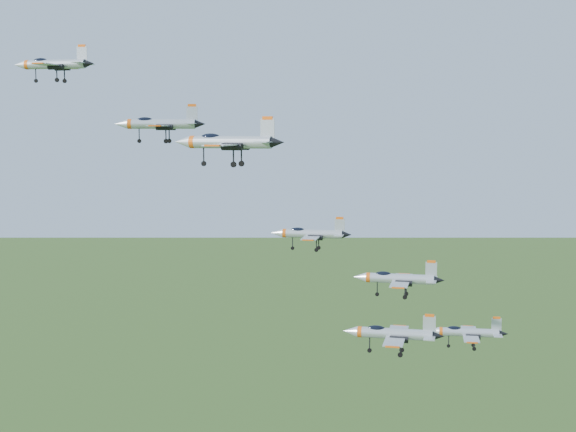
{
  "coord_description": "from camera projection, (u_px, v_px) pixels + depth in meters",
  "views": [
    {
      "loc": [
        10.92,
        -109.53,
        133.55
      ],
      "look_at": [
        9.9,
        -1.9,
        121.99
      ],
      "focal_mm": 50.0,
      "sensor_mm": 36.0,
      "label": 1
    }
  ],
  "objects": [
    {
      "name": "jet_left_high",
      "position": [
        159.0,
        124.0,
        106.93
      ],
      "size": [
        12.36,
        10.18,
        3.31
      ],
      "rotation": [
        0.0,
        0.0,
        -0.04
      ],
      "color": "#B0B7BE"
    },
    {
      "name": "jet_right_low",
      "position": [
        397.0,
        278.0,
        96.71
      ],
      "size": [
        11.03,
        9.29,
        2.97
      ],
      "rotation": [
        0.0,
        0.0,
        -0.21
      ],
      "color": "#B0B7BE"
    },
    {
      "name": "jet_extra",
      "position": [
        466.0,
        332.0,
        122.93
      ],
      "size": [
        12.25,
        10.24,
        3.28
      ],
      "rotation": [
        0.0,
        0.0,
        -0.15
      ],
      "color": "#B0B7BE"
    },
    {
      "name": "jet_right_high",
      "position": [
        227.0,
        142.0,
        88.95
      ],
      "size": [
        12.9,
        11.01,
        3.53
      ],
      "rotation": [
        0.0,
        0.0,
        -0.31
      ],
      "color": "#B0B7BE"
    },
    {
      "name": "jet_trail",
      "position": [
        392.0,
        333.0,
        107.09
      ],
      "size": [
        13.53,
        11.4,
        3.64
      ],
      "rotation": [
        0.0,
        0.0,
        -0.21
      ],
      "color": "#B0B7BE"
    },
    {
      "name": "jet_lead",
      "position": [
        53.0,
        64.0,
        122.39
      ],
      "size": [
        13.37,
        11.25,
        3.59
      ],
      "rotation": [
        0.0,
        0.0,
        -0.2
      ],
      "color": "#B0B7BE"
    },
    {
      "name": "jet_left_low",
      "position": [
        310.0,
        234.0,
        113.26
      ],
      "size": [
        11.58,
        9.72,
        3.1
      ],
      "rotation": [
        0.0,
        0.0,
        -0.18
      ],
      "color": "#B0B7BE"
    }
  ]
}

